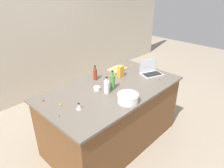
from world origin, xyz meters
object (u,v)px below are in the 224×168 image
object	(u,v)px
butter_stick_left	(119,68)
candy_bag	(121,71)
laptop	(150,71)
bottle_olive	(112,82)
butter_stick_right	(114,68)
ramekin_medium	(142,67)
bottle_vinegar	(107,87)
kitchen_timer	(79,106)
mixing_bowl_large	(128,98)
ramekin_small	(97,88)
bottle_soy	(95,74)
cutting_board	(117,69)

from	to	relation	value
butter_stick_left	candy_bag	distance (m)	0.27
laptop	bottle_olive	world-z (taller)	bottle_olive
butter_stick_right	ramekin_medium	bearing A→B (deg)	-33.25
bottle_vinegar	kitchen_timer	world-z (taller)	bottle_vinegar
candy_bag	ramekin_medium	bearing A→B (deg)	-1.83
laptop	mixing_bowl_large	world-z (taller)	laptop
butter_stick_right	ramekin_small	distance (m)	0.71
laptop	bottle_olive	bearing A→B (deg)	173.41
ramekin_small	ramekin_medium	world-z (taller)	ramekin_small
bottle_soy	kitchen_timer	world-z (taller)	bottle_soy
mixing_bowl_large	bottle_soy	size ratio (longest dim) A/B	1.18
bottle_olive	bottle_vinegar	size ratio (longest dim) A/B	1.18
mixing_bowl_large	ramekin_small	distance (m)	0.49
bottle_olive	butter_stick_right	xyz separation A→B (m)	(0.48, 0.42, -0.07)
mixing_bowl_large	butter_stick_right	world-z (taller)	mixing_bowl_large
bottle_vinegar	cutting_board	distance (m)	0.79
bottle_vinegar	kitchen_timer	size ratio (longest dim) A/B	2.90
bottle_olive	cutting_board	world-z (taller)	bottle_olive
mixing_bowl_large	bottle_soy	distance (m)	0.76
bottle_olive	butter_stick_left	distance (m)	0.67
bottle_olive	butter_stick_right	world-z (taller)	bottle_olive
ramekin_small	bottle_vinegar	bearing A→B (deg)	-77.17
ramekin_medium	ramekin_small	bearing A→B (deg)	-177.88
butter_stick_left	ramekin_medium	world-z (taller)	butter_stick_left
laptop	bottle_vinegar	size ratio (longest dim) A/B	1.65
ramekin_medium	kitchen_timer	size ratio (longest dim) A/B	0.93
mixing_bowl_large	ramekin_small	xyz separation A→B (m)	(-0.05, 0.49, -0.04)
butter_stick_left	kitchen_timer	xyz separation A→B (m)	(-1.16, -0.43, -0.00)
bottle_vinegar	mixing_bowl_large	bearing A→B (deg)	-87.75
bottle_soy	butter_stick_right	xyz separation A→B (m)	(0.45, 0.04, -0.05)
cutting_board	laptop	bearing A→B (deg)	-65.38
laptop	mixing_bowl_large	distance (m)	0.91
butter_stick_left	candy_bag	world-z (taller)	candy_bag
butter_stick_right	candy_bag	size ratio (longest dim) A/B	0.65
laptop	bottle_olive	xyz separation A→B (m)	(-0.75, 0.09, 0.06)
bottle_olive	ramekin_medium	bearing A→B (deg)	10.61
mixing_bowl_large	bottle_vinegar	distance (m)	0.34
ramekin_small	cutting_board	bearing A→B (deg)	21.17
bottle_soy	ramekin_small	bearing A→B (deg)	-128.50
butter_stick_left	ramekin_small	bearing A→B (deg)	-160.94
bottle_vinegar	butter_stick_right	size ratio (longest dim) A/B	2.03
butter_stick_left	candy_bag	bearing A→B (deg)	-133.92
ramekin_small	kitchen_timer	size ratio (longest dim) A/B	1.13
bottle_vinegar	butter_stick_right	bearing A→B (deg)	35.61
cutting_board	ramekin_small	bearing A→B (deg)	-158.83
bottle_soy	bottle_vinegar	size ratio (longest dim) A/B	0.96
laptop	mixing_bowl_large	xyz separation A→B (m)	(-0.87, -0.28, 0.01)
cutting_board	kitchen_timer	distance (m)	1.23
cutting_board	butter_stick_right	distance (m)	0.06
bottle_soy	bottle_vinegar	bearing A→B (deg)	-112.66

